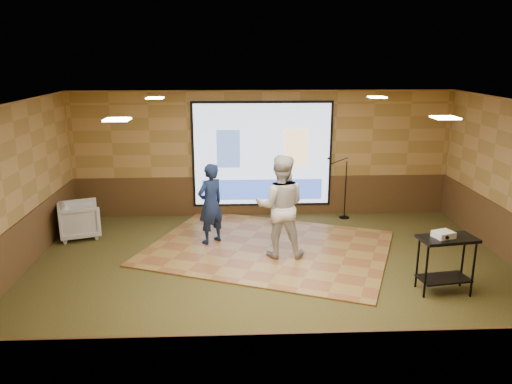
{
  "coord_description": "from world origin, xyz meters",
  "views": [
    {
      "loc": [
        -0.67,
        -8.15,
        3.81
      ],
      "look_at": [
        -0.26,
        0.86,
        1.3
      ],
      "focal_mm": 35.0,
      "sensor_mm": 36.0,
      "label": 1
    }
  ],
  "objects_px": {
    "dance_floor": "(268,248)",
    "av_table": "(446,254)",
    "duffel_bag": "(282,212)",
    "projector_screen": "(262,156)",
    "player_right": "(280,206)",
    "player_left": "(210,204)",
    "banquet_chair": "(79,220)",
    "projector": "(443,234)",
    "mic_stand": "(343,198)"
  },
  "relations": [
    {
      "from": "player_right",
      "to": "banquet_chair",
      "type": "xyz_separation_m",
      "value": [
        -4.18,
        1.28,
        -0.64
      ]
    },
    {
      "from": "dance_floor",
      "to": "av_table",
      "type": "relative_size",
      "value": 4.84
    },
    {
      "from": "player_right",
      "to": "av_table",
      "type": "height_order",
      "value": "player_right"
    },
    {
      "from": "projector",
      "to": "projector_screen",
      "type": "bearing_deg",
      "value": 103.71
    },
    {
      "from": "banquet_chair",
      "to": "duffel_bag",
      "type": "relative_size",
      "value": 1.92
    },
    {
      "from": "player_left",
      "to": "duffel_bag",
      "type": "relative_size",
      "value": 3.83
    },
    {
      "from": "dance_floor",
      "to": "player_left",
      "type": "bearing_deg",
      "value": 164.37
    },
    {
      "from": "player_right",
      "to": "player_left",
      "type": "bearing_deg",
      "value": -23.37
    },
    {
      "from": "av_table",
      "to": "mic_stand",
      "type": "distance_m",
      "value": 3.99
    },
    {
      "from": "player_left",
      "to": "mic_stand",
      "type": "distance_m",
      "value": 3.45
    },
    {
      "from": "player_left",
      "to": "mic_stand",
      "type": "relative_size",
      "value": 1.11
    },
    {
      "from": "player_left",
      "to": "dance_floor",
      "type": "bearing_deg",
      "value": 123.32
    },
    {
      "from": "projector_screen",
      "to": "projector",
      "type": "bearing_deg",
      "value": -57.55
    },
    {
      "from": "dance_floor",
      "to": "projector",
      "type": "xyz_separation_m",
      "value": [
        2.67,
        -2.02,
        0.99
      ]
    },
    {
      "from": "av_table",
      "to": "mic_stand",
      "type": "xyz_separation_m",
      "value": [
        -0.85,
        3.9,
        -0.18
      ]
    },
    {
      "from": "av_table",
      "to": "player_right",
      "type": "bearing_deg",
      "value": 147.99
    },
    {
      "from": "duffel_bag",
      "to": "av_table",
      "type": "bearing_deg",
      "value": -59.96
    },
    {
      "from": "duffel_bag",
      "to": "projector_screen",
      "type": "bearing_deg",
      "value": 151.79
    },
    {
      "from": "player_left",
      "to": "banquet_chair",
      "type": "xyz_separation_m",
      "value": [
        -2.83,
        0.53,
        -0.49
      ]
    },
    {
      "from": "dance_floor",
      "to": "duffel_bag",
      "type": "bearing_deg",
      "value": 76.77
    },
    {
      "from": "player_left",
      "to": "av_table",
      "type": "height_order",
      "value": "player_left"
    },
    {
      "from": "player_right",
      "to": "av_table",
      "type": "distance_m",
      "value": 3.04
    },
    {
      "from": "duffel_bag",
      "to": "banquet_chair",
      "type": "bearing_deg",
      "value": -166.29
    },
    {
      "from": "av_table",
      "to": "banquet_chair",
      "type": "height_order",
      "value": "av_table"
    },
    {
      "from": "projector_screen",
      "to": "mic_stand",
      "type": "height_order",
      "value": "projector_screen"
    },
    {
      "from": "dance_floor",
      "to": "player_right",
      "type": "distance_m",
      "value": 1.11
    },
    {
      "from": "projector",
      "to": "av_table",
      "type": "bearing_deg",
      "value": -20.32
    },
    {
      "from": "projector",
      "to": "mic_stand",
      "type": "height_order",
      "value": "mic_stand"
    },
    {
      "from": "projector_screen",
      "to": "player_left",
      "type": "distance_m",
      "value": 2.28
    },
    {
      "from": "mic_stand",
      "to": "duffel_bag",
      "type": "bearing_deg",
      "value": 167.86
    },
    {
      "from": "banquet_chair",
      "to": "duffel_bag",
      "type": "distance_m",
      "value": 4.59
    },
    {
      "from": "player_left",
      "to": "player_right",
      "type": "distance_m",
      "value": 1.56
    },
    {
      "from": "dance_floor",
      "to": "projector_screen",
      "type": "bearing_deg",
      "value": 90.16
    },
    {
      "from": "dance_floor",
      "to": "av_table",
      "type": "height_order",
      "value": "av_table"
    },
    {
      "from": "dance_floor",
      "to": "mic_stand",
      "type": "xyz_separation_m",
      "value": [
        1.9,
        1.88,
        0.48
      ]
    },
    {
      "from": "mic_stand",
      "to": "duffel_bag",
      "type": "distance_m",
      "value": 1.49
    },
    {
      "from": "dance_floor",
      "to": "mic_stand",
      "type": "height_order",
      "value": "mic_stand"
    },
    {
      "from": "dance_floor",
      "to": "projector",
      "type": "relative_size",
      "value": 15.26
    },
    {
      "from": "player_right",
      "to": "projector",
      "type": "height_order",
      "value": "player_right"
    },
    {
      "from": "dance_floor",
      "to": "player_right",
      "type": "height_order",
      "value": "player_right"
    },
    {
      "from": "banquet_chair",
      "to": "duffel_bag",
      "type": "height_order",
      "value": "banquet_chair"
    },
    {
      "from": "projector",
      "to": "banquet_chair",
      "type": "height_order",
      "value": "projector"
    },
    {
      "from": "dance_floor",
      "to": "duffel_bag",
      "type": "relative_size",
      "value": 10.67
    },
    {
      "from": "dance_floor",
      "to": "av_table",
      "type": "distance_m",
      "value": 3.48
    },
    {
      "from": "projector_screen",
      "to": "projector",
      "type": "relative_size",
      "value": 10.93
    },
    {
      "from": "dance_floor",
      "to": "av_table",
      "type": "bearing_deg",
      "value": -36.32
    },
    {
      "from": "player_right",
      "to": "av_table",
      "type": "bearing_deg",
      "value": 153.51
    },
    {
      "from": "player_left",
      "to": "duffel_bag",
      "type": "xyz_separation_m",
      "value": [
        1.62,
        1.62,
        -0.73
      ]
    },
    {
      "from": "duffel_bag",
      "to": "player_right",
      "type": "bearing_deg",
      "value": -96.41
    },
    {
      "from": "projector_screen",
      "to": "duffel_bag",
      "type": "bearing_deg",
      "value": -28.21
    }
  ]
}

